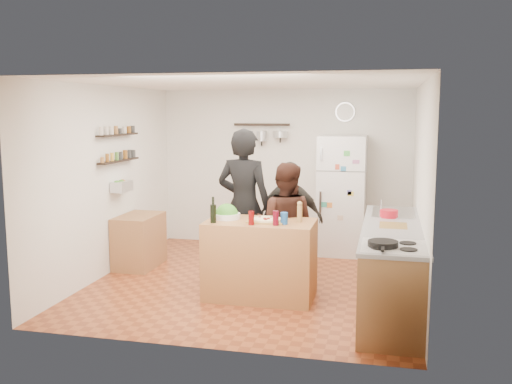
% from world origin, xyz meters
% --- Properties ---
extents(room_shell, '(4.20, 4.20, 4.20)m').
position_xyz_m(room_shell, '(0.00, 0.39, 1.25)').
color(room_shell, brown).
rests_on(room_shell, ground).
extents(prep_island, '(1.25, 0.72, 0.91)m').
position_xyz_m(prep_island, '(0.21, -0.56, 0.46)').
color(prep_island, '#A0683A').
rests_on(prep_island, floor).
extents(pizza_board, '(0.42, 0.34, 0.02)m').
position_xyz_m(pizza_board, '(0.29, -0.58, 0.92)').
color(pizza_board, olive).
rests_on(pizza_board, prep_island).
extents(pizza, '(0.34, 0.34, 0.02)m').
position_xyz_m(pizza, '(0.29, -0.58, 0.94)').
color(pizza, beige).
rests_on(pizza, pizza_board).
extents(salad_bowl, '(0.32, 0.32, 0.06)m').
position_xyz_m(salad_bowl, '(-0.21, -0.51, 0.94)').
color(salad_bowl, silver).
rests_on(salad_bowl, prep_island).
extents(wine_bottle, '(0.07, 0.07, 0.21)m').
position_xyz_m(wine_bottle, '(-0.29, -0.78, 1.01)').
color(wine_bottle, black).
rests_on(wine_bottle, prep_island).
extents(wine_glass_near, '(0.06, 0.06, 0.16)m').
position_xyz_m(wine_glass_near, '(0.16, -0.80, 0.99)').
color(wine_glass_near, '#5F0808').
rests_on(wine_glass_near, prep_island).
extents(wine_glass_far, '(0.07, 0.07, 0.16)m').
position_xyz_m(wine_glass_far, '(0.43, -0.76, 0.99)').
color(wine_glass_far, '#510614').
rests_on(wine_glass_far, prep_island).
extents(pepper_mill, '(0.06, 0.06, 0.19)m').
position_xyz_m(pepper_mill, '(0.66, -0.51, 1.01)').
color(pepper_mill, '#9F7842').
rests_on(pepper_mill, prep_island).
extents(salt_canister, '(0.08, 0.08, 0.13)m').
position_xyz_m(salt_canister, '(0.51, -0.68, 0.98)').
color(salt_canister, '#194B8E').
rests_on(salt_canister, prep_island).
extents(person_left, '(0.77, 0.56, 1.96)m').
position_xyz_m(person_left, '(-0.14, 0.05, 0.98)').
color(person_left, black).
rests_on(person_left, floor).
extents(person_center, '(0.80, 0.65, 1.55)m').
position_xyz_m(person_center, '(0.41, -0.07, 0.77)').
color(person_center, black).
rests_on(person_center, floor).
extents(person_back, '(0.93, 0.49, 1.51)m').
position_xyz_m(person_back, '(0.38, 0.51, 0.75)').
color(person_back, '#292724').
rests_on(person_back, floor).
extents(counter_run, '(0.63, 2.63, 0.90)m').
position_xyz_m(counter_run, '(1.70, -0.55, 0.45)').
color(counter_run, '#9E7042').
rests_on(counter_run, floor).
extents(stove_top, '(0.60, 0.62, 0.02)m').
position_xyz_m(stove_top, '(1.70, -1.50, 0.91)').
color(stove_top, white).
rests_on(stove_top, counter_run).
extents(skillet, '(0.28, 0.28, 0.05)m').
position_xyz_m(skillet, '(1.60, -1.55, 0.95)').
color(skillet, black).
rests_on(skillet, stove_top).
extents(sink, '(0.50, 0.80, 0.03)m').
position_xyz_m(sink, '(1.70, 0.30, 0.92)').
color(sink, silver).
rests_on(sink, counter_run).
extents(cutting_board, '(0.30, 0.40, 0.02)m').
position_xyz_m(cutting_board, '(1.70, -0.51, 0.91)').
color(cutting_board, olive).
rests_on(cutting_board, counter_run).
extents(red_bowl, '(0.21, 0.21, 0.09)m').
position_xyz_m(red_bowl, '(1.65, -0.04, 0.96)').
color(red_bowl, red).
rests_on(red_bowl, counter_run).
extents(fridge, '(0.70, 0.68, 1.80)m').
position_xyz_m(fridge, '(0.95, 1.75, 0.90)').
color(fridge, white).
rests_on(fridge, floor).
extents(wall_clock, '(0.30, 0.03, 0.30)m').
position_xyz_m(wall_clock, '(0.95, 2.08, 2.15)').
color(wall_clock, silver).
rests_on(wall_clock, back_wall).
extents(spice_shelf_lower, '(0.12, 1.00, 0.02)m').
position_xyz_m(spice_shelf_lower, '(-1.93, 0.20, 1.50)').
color(spice_shelf_lower, black).
rests_on(spice_shelf_lower, left_wall).
extents(spice_shelf_upper, '(0.12, 1.00, 0.02)m').
position_xyz_m(spice_shelf_upper, '(-1.93, 0.20, 1.85)').
color(spice_shelf_upper, black).
rests_on(spice_shelf_upper, left_wall).
extents(produce_basket, '(0.18, 0.35, 0.14)m').
position_xyz_m(produce_basket, '(-1.90, 0.20, 1.15)').
color(produce_basket, silver).
rests_on(produce_basket, left_wall).
extents(side_table, '(0.50, 0.80, 0.73)m').
position_xyz_m(side_table, '(-1.74, 0.36, 0.36)').
color(side_table, '#9E7242').
rests_on(side_table, floor).
extents(pot_rack, '(0.90, 0.04, 0.04)m').
position_xyz_m(pot_rack, '(-0.35, 2.00, 1.95)').
color(pot_rack, black).
rests_on(pot_rack, back_wall).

